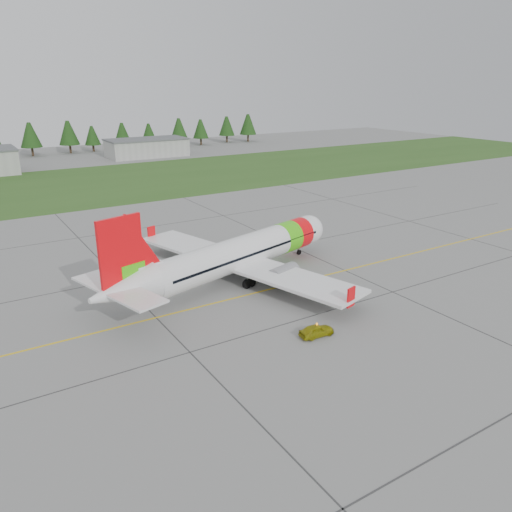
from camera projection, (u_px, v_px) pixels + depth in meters
ground at (323, 313)px, 51.12m from camera, size 320.00×320.00×0.00m
aircraft at (238, 254)px, 58.99m from camera, size 34.59×32.62×10.70m
follow_me_car at (317, 320)px, 45.85m from camera, size 1.25×1.44×3.38m
grass_strip at (100, 183)px, 116.74m from camera, size 320.00×50.00×0.03m
taxi_guideline at (279, 287)px, 57.51m from camera, size 120.00×0.25×0.02m
hangar_east at (147, 148)px, 157.21m from camera, size 24.00×12.00×5.20m
treeline at (50, 139)px, 159.91m from camera, size 160.00×8.00×10.00m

